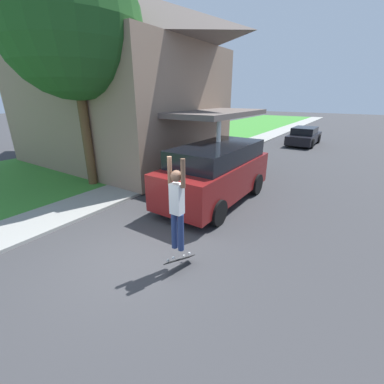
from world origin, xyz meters
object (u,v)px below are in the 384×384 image
(car_down_street, at_px, (304,136))
(skateboard, at_px, (180,259))
(suv_parked, at_px, (216,172))
(lawn_tree_near, at_px, (71,25))
(lawn_tree_far, at_px, (180,78))
(skateboarder, at_px, (177,204))

(car_down_street, xyz_separation_m, skateboard, (1.16, -17.58, -0.41))
(suv_parked, height_order, skateboard, suv_parked)
(lawn_tree_near, relative_size, suv_parked, 1.68)
(skateboard, bearing_deg, lawn_tree_near, 159.09)
(car_down_street, bearing_deg, lawn_tree_far, -119.21)
(skateboarder, bearing_deg, lawn_tree_far, 125.90)
(lawn_tree_near, relative_size, lawn_tree_far, 1.23)
(lawn_tree_far, relative_size, suv_parked, 1.37)
(lawn_tree_near, height_order, skateboard, lawn_tree_near)
(car_down_street, bearing_deg, lawn_tree_near, -109.21)
(suv_parked, height_order, car_down_street, suv_parked)
(suv_parked, height_order, skateboarder, skateboarder)
(lawn_tree_far, xyz_separation_m, skateboard, (6.22, -8.53, -4.22))
(car_down_street, distance_m, skateboard, 17.62)
(skateboarder, height_order, skateboard, skateboarder)
(lawn_tree_near, bearing_deg, skateboard, -20.91)
(car_down_street, xyz_separation_m, skateboarder, (1.12, -17.59, 0.90))
(lawn_tree_far, xyz_separation_m, car_down_street, (5.06, 9.05, -3.81))
(suv_parked, bearing_deg, car_down_street, 89.64)
(lawn_tree_far, bearing_deg, suv_parked, -43.43)
(car_down_street, relative_size, skateboarder, 2.20)
(lawn_tree_far, distance_m, suv_parked, 7.63)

